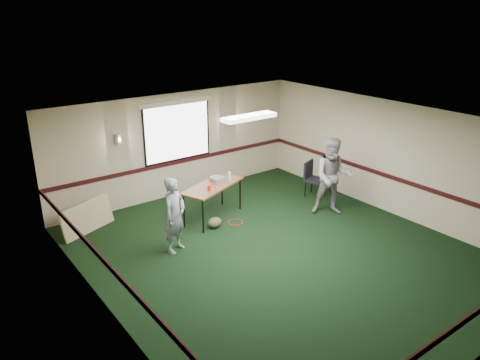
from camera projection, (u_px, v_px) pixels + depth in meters
ground at (278, 253)px, 9.55m from camera, size 8.00×8.00×0.00m
room_shell at (218, 154)px, 10.59m from camera, size 8.00×8.02×8.00m
folding_table at (213, 187)px, 10.86m from camera, size 1.80×1.23×0.84m
projector at (217, 179)px, 11.04m from camera, size 0.34×0.30×0.10m
game_console at (215, 178)px, 11.22m from camera, size 0.20×0.17×0.05m
red_cup at (209, 188)px, 10.50m from camera, size 0.08×0.08×0.12m
water_bottle at (229, 176)px, 11.09m from camera, size 0.06×0.06×0.20m
duffel_bag at (215, 223)px, 10.60m from camera, size 0.39×0.34×0.24m
cable_coil at (235, 222)px, 10.87m from camera, size 0.36×0.36×0.02m
folded_table at (87, 217)px, 10.35m from camera, size 1.32×0.68×0.69m
conference_chair at (312, 176)px, 12.23m from camera, size 0.58×0.59×0.93m
person_left at (175, 215)px, 9.38m from camera, size 0.69×0.60×1.59m
person_right at (333, 177)px, 11.04m from camera, size 1.16×1.13×1.88m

